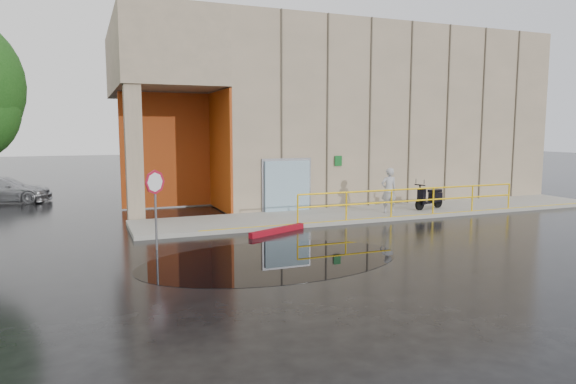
% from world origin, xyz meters
% --- Properties ---
extents(ground, '(120.00, 120.00, 0.00)m').
position_xyz_m(ground, '(0.00, 0.00, 0.00)').
color(ground, black).
rests_on(ground, ground).
extents(sidewalk, '(20.00, 3.00, 0.15)m').
position_xyz_m(sidewalk, '(4.00, 4.50, 0.07)').
color(sidewalk, gray).
rests_on(sidewalk, ground).
extents(building, '(20.00, 10.17, 8.00)m').
position_xyz_m(building, '(5.10, 10.98, 4.21)').
color(building, gray).
rests_on(building, ground).
extents(guardrail, '(9.56, 0.06, 1.03)m').
position_xyz_m(guardrail, '(4.25, 3.15, 0.68)').
color(guardrail, yellow).
rests_on(guardrail, sidewalk).
extents(person, '(0.68, 0.49, 1.76)m').
position_xyz_m(person, '(3.70, 3.97, 1.03)').
color(person, '#AAAAAF').
rests_on(person, sidewalk).
extents(scooter, '(1.67, 0.91, 1.26)m').
position_xyz_m(scooter, '(5.79, 4.16, 0.87)').
color(scooter, black).
rests_on(scooter, sidewalk).
extents(stop_sign, '(0.59, 0.42, 2.28)m').
position_xyz_m(stop_sign, '(-5.50, 1.52, 1.68)').
color(stop_sign, '#5C5C60').
rests_on(stop_sign, ground).
extents(red_curb, '(2.25, 1.18, 0.18)m').
position_xyz_m(red_curb, '(-1.50, 2.50, 0.09)').
color(red_curb, maroon).
rests_on(red_curb, ground).
extents(puddle, '(7.14, 4.51, 0.01)m').
position_xyz_m(puddle, '(-2.86, -0.73, 0.00)').
color(puddle, black).
rests_on(puddle, ground).
extents(car_c, '(4.43, 2.52, 1.21)m').
position_xyz_m(car_c, '(-10.84, 13.87, 0.61)').
color(car_c, '#A2A4A9').
rests_on(car_c, ground).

